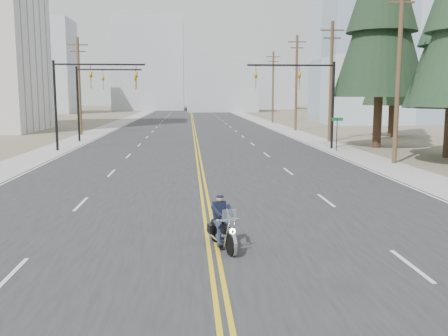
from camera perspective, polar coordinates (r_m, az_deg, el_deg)
name	(u,v)px	position (r m, az deg, el deg)	size (l,w,h in m)	color
road	(193,123)	(78.03, -3.56, 5.13)	(20.00, 200.00, 0.01)	#303033
sidewalk_left	(118,123)	(78.77, -11.99, 5.00)	(3.00, 200.00, 0.01)	#A5A5A0
sidewalk_right	(266,123)	(78.96, 4.84, 5.16)	(3.00, 200.00, 0.01)	#A5A5A0
traffic_mast_left	(81,87)	(40.77, -16.02, 8.85)	(7.10, 0.26, 7.00)	black
traffic_mast_right	(309,88)	(41.05, 9.65, 9.04)	(7.10, 0.26, 7.00)	black
traffic_mast_far	(96,89)	(48.68, -14.45, 8.70)	(6.10, 0.26, 7.00)	black
street_sign	(337,128)	(39.68, 12.79, 4.45)	(0.90, 0.06, 2.62)	black
utility_pole_b	(399,69)	(33.62, 19.34, 10.66)	(2.20, 0.30, 11.50)	brown
utility_pole_c	(331,80)	(47.77, 12.13, 9.81)	(2.20, 0.30, 11.00)	brown
utility_pole_d	(296,82)	(62.33, 8.27, 9.76)	(2.20, 0.30, 11.50)	brown
utility_pole_e	(273,86)	(79.02, 5.62, 9.30)	(2.20, 0.30, 11.00)	brown
utility_pole_left	(79,85)	(57.16, -16.21, 9.14)	(2.20, 0.30, 10.50)	brown
glass_building	(396,59)	(84.66, 19.07, 11.72)	(24.00, 16.00, 20.00)	#9EB5CC
haze_bldg_a	(43,67)	(127.79, -19.99, 10.83)	(14.00, 12.00, 22.00)	#B7BCC6
haze_bldg_b	(221,85)	(133.21, -0.31, 9.48)	(18.00, 14.00, 14.00)	#ADB2B7
haze_bldg_c	(359,75)	(124.80, 15.22, 10.19)	(16.00, 12.00, 18.00)	#B7BCC6
haze_bldg_d	(149,65)	(148.59, -8.58, 11.59)	(20.00, 15.00, 26.00)	#ADB2B7
haze_bldg_e	(270,90)	(159.98, 5.26, 8.90)	(14.00, 14.00, 12.00)	#B7BCC6
haze_bldg_f	(2,81)	(146.51, -24.03, 9.06)	(12.00, 12.00, 16.00)	#ADB2B7
motorcyclist	(223,223)	(14.22, -0.13, -6.28)	(0.84, 1.95, 1.53)	black
conifer_far	(395,45)	(55.89, 18.99, 13.17)	(6.17, 6.17, 16.53)	#382619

